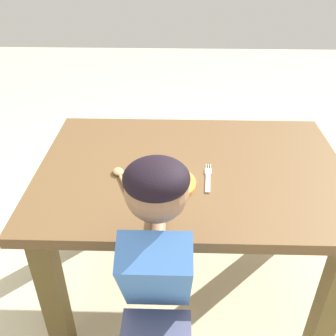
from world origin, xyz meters
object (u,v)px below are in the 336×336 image
(plate, at_px, (168,180))
(spoon, at_px, (121,178))
(person, at_px, (157,301))
(fork, at_px, (208,179))

(plate, height_order, spoon, plate)
(spoon, xyz_separation_m, person, (0.15, -0.43, -0.14))
(spoon, bearing_deg, plate, -118.79)
(fork, xyz_separation_m, person, (-0.17, -0.44, -0.13))
(fork, bearing_deg, spoon, 96.46)
(plate, bearing_deg, spoon, 172.70)
(plate, relative_size, person, 0.21)
(plate, relative_size, fork, 1.11)
(person, bearing_deg, plate, 87.15)
(spoon, relative_size, person, 0.22)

